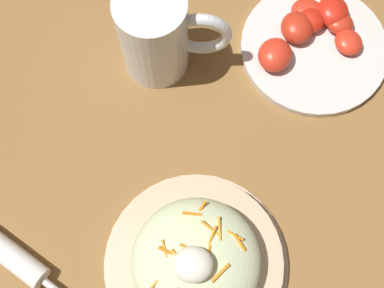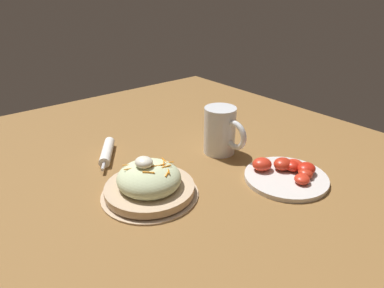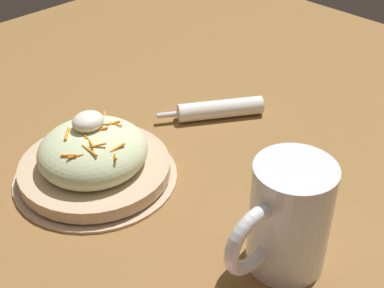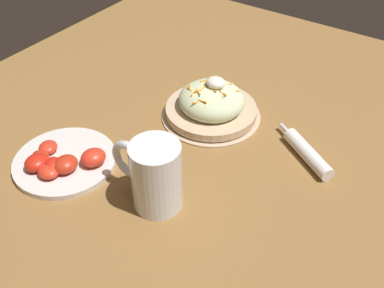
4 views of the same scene
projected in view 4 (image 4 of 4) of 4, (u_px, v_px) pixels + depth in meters
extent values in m
plane|color=olive|center=(221.00, 153.00, 0.95)|extent=(1.43, 1.43, 0.00)
cylinder|color=#D1B28E|center=(211.00, 115.00, 1.04)|extent=(0.23, 0.23, 0.01)
cylinder|color=#D1B28E|center=(211.00, 110.00, 1.04)|extent=(0.21, 0.21, 0.02)
ellipsoid|color=beige|center=(212.00, 100.00, 1.02)|extent=(0.15, 0.15, 0.07)
cylinder|color=orange|center=(189.00, 87.00, 1.01)|extent=(0.02, 0.02, 0.01)
cylinder|color=orange|center=(213.00, 90.00, 0.98)|extent=(0.02, 0.01, 0.00)
cylinder|color=orange|center=(196.00, 103.00, 0.97)|extent=(0.01, 0.02, 0.01)
cylinder|color=orange|center=(200.00, 90.00, 0.99)|extent=(0.01, 0.02, 0.01)
cylinder|color=orange|center=(236.00, 91.00, 1.00)|extent=(0.02, 0.02, 0.00)
cylinder|color=orange|center=(220.00, 90.00, 0.98)|extent=(0.01, 0.01, 0.00)
cylinder|color=orange|center=(202.00, 101.00, 0.97)|extent=(0.02, 0.01, 0.01)
cylinder|color=orange|center=(229.00, 84.00, 1.01)|extent=(0.01, 0.02, 0.00)
cylinder|color=orange|center=(219.00, 86.00, 1.00)|extent=(0.01, 0.02, 0.01)
cylinder|color=orange|center=(224.00, 95.00, 0.98)|extent=(0.01, 0.02, 0.00)
cylinder|color=orange|center=(198.00, 92.00, 0.98)|extent=(0.03, 0.02, 0.01)
cylinder|color=orange|center=(206.00, 86.00, 1.00)|extent=(0.01, 0.02, 0.01)
cylinder|color=orange|center=(224.00, 94.00, 0.98)|extent=(0.02, 0.01, 0.01)
cylinder|color=orange|center=(189.00, 89.00, 1.00)|extent=(0.02, 0.01, 0.00)
cylinder|color=orange|center=(194.00, 92.00, 0.99)|extent=(0.01, 0.03, 0.01)
cylinder|color=orange|center=(206.00, 81.00, 1.02)|extent=(0.02, 0.02, 0.00)
ellipsoid|color=white|center=(216.00, 83.00, 0.99)|extent=(0.04, 0.04, 0.02)
cylinder|color=white|center=(156.00, 176.00, 0.79)|extent=(0.09, 0.09, 0.14)
cylinder|color=orange|center=(157.00, 187.00, 0.81)|extent=(0.08, 0.08, 0.08)
cylinder|color=white|center=(156.00, 168.00, 0.78)|extent=(0.08, 0.08, 0.01)
torus|color=white|center=(130.00, 160.00, 0.82)|extent=(0.09, 0.02, 0.09)
cylinder|color=white|center=(308.00, 154.00, 0.92)|extent=(0.14, 0.10, 0.03)
cylinder|color=silver|center=(285.00, 129.00, 0.99)|extent=(0.04, 0.03, 0.01)
cylinder|color=silver|center=(65.00, 161.00, 0.92)|extent=(0.21, 0.21, 0.01)
ellipsoid|color=red|center=(93.00, 157.00, 0.89)|extent=(0.06, 0.06, 0.03)
ellipsoid|color=red|center=(48.00, 147.00, 0.93)|extent=(0.05, 0.05, 0.02)
ellipsoid|color=red|center=(66.00, 164.00, 0.88)|extent=(0.05, 0.05, 0.03)
ellipsoid|color=red|center=(49.00, 171.00, 0.87)|extent=(0.05, 0.04, 0.02)
ellipsoid|color=red|center=(40.00, 157.00, 0.90)|extent=(0.04, 0.04, 0.02)
ellipsoid|color=red|center=(36.00, 163.00, 0.89)|extent=(0.05, 0.06, 0.03)
ellipsoid|color=red|center=(53.00, 165.00, 0.88)|extent=(0.05, 0.05, 0.03)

